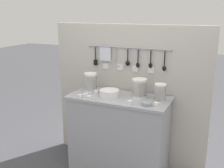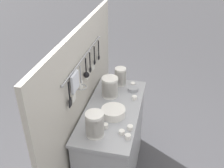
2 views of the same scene
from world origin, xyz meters
TOP-DOWN VIEW (x-y plane):
  - counter at (0.00, 0.00)m, footprint 1.14×0.52m
  - back_wall at (-0.00, 0.29)m, footprint 1.94×0.11m
  - bowl_stack_wide_centre at (0.46, 0.02)m, footprint 0.12×0.12m
  - bowl_stack_nested_right at (-0.39, 0.06)m, footprint 0.15×0.15m
  - bowl_stack_back_corner at (0.21, 0.08)m, footprint 0.17×0.17m
  - plate_stack at (-0.10, -0.03)m, footprint 0.22×0.22m
  - steel_mixing_bowl at (0.36, -0.14)m, footprint 0.11×0.11m
  - cup_beside_plates at (-0.29, 0.00)m, footprint 0.05×0.05m
  - cup_back_right at (0.20, -0.18)m, footprint 0.05×0.05m
  - cup_front_right at (-0.34, -0.16)m, footprint 0.05×0.05m
  - cup_mid_row at (0.41, 0.12)m, footprint 0.05×0.05m
  - cup_back_left at (-0.38, -0.21)m, footprint 0.05×0.05m
  - cup_edge_far at (0.46, -0.13)m, footprint 0.05×0.05m
  - cup_by_caddy at (-0.26, -0.21)m, footprint 0.05×0.05m
  - cup_front_left at (-0.23, 0.12)m, footprint 0.05×0.05m

SIDE VIEW (x-z plane):
  - counter at x=0.00m, z-range 0.00..0.94m
  - back_wall at x=0.00m, z-range 0.00..1.73m
  - steel_mixing_bowl at x=0.36m, z-range 0.94..0.98m
  - cup_beside_plates at x=-0.29m, z-range 0.94..0.98m
  - cup_back_right at x=0.20m, z-range 0.94..0.98m
  - cup_front_right at x=-0.34m, z-range 0.94..0.98m
  - cup_mid_row at x=0.41m, z-range 0.94..0.98m
  - cup_back_left at x=-0.38m, z-range 0.94..0.98m
  - cup_edge_far at x=0.46m, z-range 0.94..0.98m
  - cup_by_caddy at x=-0.26m, z-range 0.94..0.98m
  - cup_front_left at x=-0.23m, z-range 0.94..0.98m
  - plate_stack at x=-0.10m, z-range 0.94..1.01m
  - bowl_stack_wide_centre at x=0.46m, z-range 0.94..1.14m
  - bowl_stack_back_corner at x=0.21m, z-range 0.94..1.15m
  - bowl_stack_nested_right at x=-0.39m, z-range 0.94..1.16m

